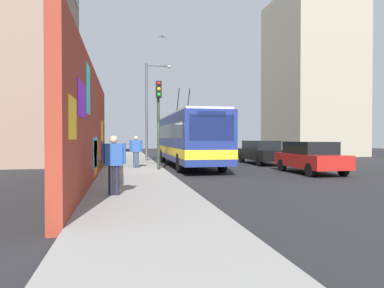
{
  "coord_description": "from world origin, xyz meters",
  "views": [
    {
      "loc": [
        -17.53,
        2.16,
        1.77
      ],
      "look_at": [
        2.38,
        -1.81,
        1.41
      ],
      "focal_mm": 32.76,
      "sensor_mm": 36.0,
      "label": 1
    }
  ],
  "objects_px": {
    "parked_car_black": "(261,152)",
    "traffic_light": "(159,110)",
    "street_lamp": "(149,105)",
    "city_bus": "(188,138)",
    "pedestrian_near_wall": "(113,160)",
    "parked_car_red": "(310,157)",
    "pedestrian_midblock": "(136,149)"
  },
  "relations": [
    {
      "from": "pedestrian_near_wall",
      "to": "traffic_light",
      "type": "relative_size",
      "value": 0.37
    },
    {
      "from": "parked_car_red",
      "to": "city_bus",
      "type": "bearing_deg",
      "value": 44.33
    },
    {
      "from": "parked_car_black",
      "to": "city_bus",
      "type": "bearing_deg",
      "value": 100.72
    },
    {
      "from": "parked_car_black",
      "to": "traffic_light",
      "type": "bearing_deg",
      "value": 121.09
    },
    {
      "from": "parked_car_red",
      "to": "pedestrian_near_wall",
      "type": "height_order",
      "value": "pedestrian_near_wall"
    },
    {
      "from": "city_bus",
      "to": "parked_car_black",
      "type": "xyz_separation_m",
      "value": [
        0.98,
        -5.2,
        -0.95
      ]
    },
    {
      "from": "pedestrian_near_wall",
      "to": "street_lamp",
      "type": "xyz_separation_m",
      "value": [
        15.08,
        -2.16,
        2.99
      ]
    },
    {
      "from": "pedestrian_near_wall",
      "to": "pedestrian_midblock",
      "type": "relative_size",
      "value": 0.98
    },
    {
      "from": "pedestrian_midblock",
      "to": "street_lamp",
      "type": "bearing_deg",
      "value": -11.12
    },
    {
      "from": "city_bus",
      "to": "parked_car_black",
      "type": "bearing_deg",
      "value": -79.28
    },
    {
      "from": "city_bus",
      "to": "pedestrian_near_wall",
      "type": "distance_m",
      "value": 11.88
    },
    {
      "from": "street_lamp",
      "to": "pedestrian_near_wall",
      "type": "bearing_deg",
      "value": 171.86
    },
    {
      "from": "pedestrian_near_wall",
      "to": "parked_car_red",
      "type": "bearing_deg",
      "value": -58.48
    },
    {
      "from": "parked_car_black",
      "to": "street_lamp",
      "type": "relative_size",
      "value": 0.71
    },
    {
      "from": "pedestrian_near_wall",
      "to": "street_lamp",
      "type": "distance_m",
      "value": 15.53
    },
    {
      "from": "street_lamp",
      "to": "traffic_light",
      "type": "bearing_deg",
      "value": 179.21
    },
    {
      "from": "parked_car_red",
      "to": "street_lamp",
      "type": "distance_m",
      "value": 12.25
    },
    {
      "from": "parked_car_black",
      "to": "pedestrian_near_wall",
      "type": "xyz_separation_m",
      "value": [
        -12.07,
        9.4,
        0.3
      ]
    },
    {
      "from": "pedestrian_near_wall",
      "to": "traffic_light",
      "type": "distance_m",
      "value": 8.17
    },
    {
      "from": "street_lamp",
      "to": "parked_car_black",
      "type": "bearing_deg",
      "value": -112.55
    },
    {
      "from": "parked_car_red",
      "to": "traffic_light",
      "type": "xyz_separation_m",
      "value": [
        1.87,
        7.35,
        2.33
      ]
    },
    {
      "from": "parked_car_red",
      "to": "pedestrian_midblock",
      "type": "relative_size",
      "value": 2.49
    },
    {
      "from": "pedestrian_midblock",
      "to": "traffic_light",
      "type": "distance_m",
      "value": 2.68
    },
    {
      "from": "pedestrian_near_wall",
      "to": "pedestrian_midblock",
      "type": "distance_m",
      "value": 9.11
    },
    {
      "from": "parked_car_red",
      "to": "parked_car_black",
      "type": "height_order",
      "value": "same"
    },
    {
      "from": "city_bus",
      "to": "traffic_light",
      "type": "height_order",
      "value": "city_bus"
    },
    {
      "from": "pedestrian_midblock",
      "to": "parked_car_red",
      "type": "bearing_deg",
      "value": -111.34
    },
    {
      "from": "traffic_light",
      "to": "street_lamp",
      "type": "xyz_separation_m",
      "value": [
        7.44,
        -0.1,
        0.96
      ]
    },
    {
      "from": "traffic_light",
      "to": "pedestrian_near_wall",
      "type": "bearing_deg",
      "value": 164.95
    },
    {
      "from": "pedestrian_near_wall",
      "to": "city_bus",
      "type": "bearing_deg",
      "value": -20.76
    },
    {
      "from": "parked_car_black",
      "to": "pedestrian_midblock",
      "type": "distance_m",
      "value": 8.96
    },
    {
      "from": "parked_car_black",
      "to": "pedestrian_near_wall",
      "type": "height_order",
      "value": "pedestrian_near_wall"
    }
  ]
}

